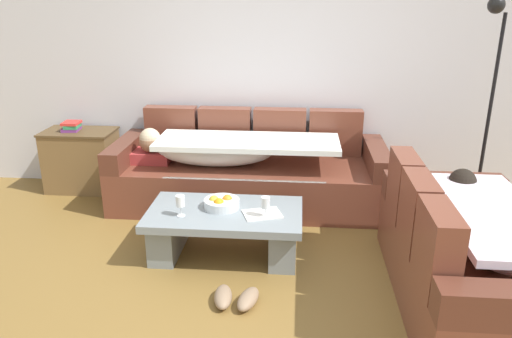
{
  "coord_description": "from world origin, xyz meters",
  "views": [
    {
      "loc": [
        0.26,
        -2.88,
        1.97
      ],
      "look_at": [
        -0.09,
        1.09,
        0.55
      ],
      "focal_mm": 34.72,
      "sensor_mm": 36.0,
      "label": 1
    }
  ],
  "objects_px": {
    "open_magazine": "(262,214)",
    "floor_lamp": "(488,97)",
    "fruit_bowl": "(221,203)",
    "couch_along_wall": "(244,172)",
    "couch_near_window": "(469,258)",
    "book_stack_on_cabinet": "(72,126)",
    "wine_glass_near_right": "(265,203)",
    "pair_of_shoes": "(236,298)",
    "coffee_table": "(225,227)",
    "side_cabinet": "(82,160)",
    "wine_glass_near_left": "(180,202)"
  },
  "relations": [
    {
      "from": "book_stack_on_cabinet",
      "to": "floor_lamp",
      "type": "relative_size",
      "value": 0.11
    },
    {
      "from": "pair_of_shoes",
      "to": "couch_near_window",
      "type": "bearing_deg",
      "value": 6.2
    },
    {
      "from": "couch_along_wall",
      "to": "fruit_bowl",
      "type": "distance_m",
      "value": 0.99
    },
    {
      "from": "open_magazine",
      "to": "book_stack_on_cabinet",
      "type": "bearing_deg",
      "value": 128.76
    },
    {
      "from": "wine_glass_near_right",
      "to": "open_magazine",
      "type": "xyz_separation_m",
      "value": [
        -0.03,
        0.05,
        -0.11
      ]
    },
    {
      "from": "couch_near_window",
      "to": "book_stack_on_cabinet",
      "type": "height_order",
      "value": "couch_near_window"
    },
    {
      "from": "fruit_bowl",
      "to": "open_magazine",
      "type": "relative_size",
      "value": 1.0
    },
    {
      "from": "couch_near_window",
      "to": "open_magazine",
      "type": "xyz_separation_m",
      "value": [
        -1.39,
        0.45,
        0.05
      ]
    },
    {
      "from": "fruit_bowl",
      "to": "pair_of_shoes",
      "type": "height_order",
      "value": "fruit_bowl"
    },
    {
      "from": "couch_along_wall",
      "to": "open_magazine",
      "type": "height_order",
      "value": "couch_along_wall"
    },
    {
      "from": "couch_near_window",
      "to": "fruit_bowl",
      "type": "distance_m",
      "value": 1.81
    },
    {
      "from": "wine_glass_near_left",
      "to": "wine_glass_near_right",
      "type": "height_order",
      "value": "same"
    },
    {
      "from": "wine_glass_near_left",
      "to": "open_magazine",
      "type": "xyz_separation_m",
      "value": [
        0.61,
        0.08,
        -0.11
      ]
    },
    {
      "from": "couch_along_wall",
      "to": "pair_of_shoes",
      "type": "height_order",
      "value": "couch_along_wall"
    },
    {
      "from": "open_magazine",
      "to": "pair_of_shoes",
      "type": "bearing_deg",
      "value": -120.9
    },
    {
      "from": "side_cabinet",
      "to": "wine_glass_near_left",
      "type": "bearing_deg",
      "value": -44.99
    },
    {
      "from": "couch_along_wall",
      "to": "fruit_bowl",
      "type": "relative_size",
      "value": 9.28
    },
    {
      "from": "coffee_table",
      "to": "side_cabinet",
      "type": "bearing_deg",
      "value": 143.45
    },
    {
      "from": "side_cabinet",
      "to": "pair_of_shoes",
      "type": "bearing_deg",
      "value": -45.85
    },
    {
      "from": "couch_along_wall",
      "to": "fruit_bowl",
      "type": "height_order",
      "value": "couch_along_wall"
    },
    {
      "from": "pair_of_shoes",
      "to": "coffee_table",
      "type": "bearing_deg",
      "value": 104.05
    },
    {
      "from": "wine_glass_near_left",
      "to": "pair_of_shoes",
      "type": "bearing_deg",
      "value": -48.2
    },
    {
      "from": "couch_along_wall",
      "to": "open_magazine",
      "type": "distance_m",
      "value": 1.12
    },
    {
      "from": "floor_lamp",
      "to": "open_magazine",
      "type": "bearing_deg",
      "value": -151.71
    },
    {
      "from": "open_magazine",
      "to": "floor_lamp",
      "type": "xyz_separation_m",
      "value": [
        1.89,
        1.02,
        0.73
      ]
    },
    {
      "from": "couch_near_window",
      "to": "coffee_table",
      "type": "bearing_deg",
      "value": 73.63
    },
    {
      "from": "open_magazine",
      "to": "book_stack_on_cabinet",
      "type": "xyz_separation_m",
      "value": [
        -2.06,
        1.31,
        0.3
      ]
    },
    {
      "from": "couch_along_wall",
      "to": "couch_near_window",
      "type": "height_order",
      "value": "same"
    },
    {
      "from": "floor_lamp",
      "to": "wine_glass_near_left",
      "type": "bearing_deg",
      "value": -156.32
    },
    {
      "from": "wine_glass_near_left",
      "to": "side_cabinet",
      "type": "xyz_separation_m",
      "value": [
        -1.39,
        1.39,
        -0.17
      ]
    },
    {
      "from": "coffee_table",
      "to": "book_stack_on_cabinet",
      "type": "relative_size",
      "value": 5.65
    },
    {
      "from": "side_cabinet",
      "to": "pair_of_shoes",
      "type": "height_order",
      "value": "side_cabinet"
    },
    {
      "from": "wine_glass_near_right",
      "to": "pair_of_shoes",
      "type": "distance_m",
      "value": 0.74
    },
    {
      "from": "wine_glass_near_right",
      "to": "side_cabinet",
      "type": "xyz_separation_m",
      "value": [
        -2.03,
        1.36,
        -0.17
      ]
    },
    {
      "from": "couch_along_wall",
      "to": "side_cabinet",
      "type": "distance_m",
      "value": 1.75
    },
    {
      "from": "couch_along_wall",
      "to": "side_cabinet",
      "type": "bearing_deg",
      "value": 172.67
    },
    {
      "from": "coffee_table",
      "to": "pair_of_shoes",
      "type": "bearing_deg",
      "value": -75.95
    },
    {
      "from": "wine_glass_near_left",
      "to": "couch_along_wall",
      "type": "bearing_deg",
      "value": 73.29
    },
    {
      "from": "open_magazine",
      "to": "couch_near_window",
      "type": "bearing_deg",
      "value": -36.74
    },
    {
      "from": "floor_lamp",
      "to": "fruit_bowl",
      "type": "bearing_deg",
      "value": -157.48
    },
    {
      "from": "book_stack_on_cabinet",
      "to": "pair_of_shoes",
      "type": "distance_m",
      "value": 2.8
    },
    {
      "from": "couch_near_window",
      "to": "pair_of_shoes",
      "type": "bearing_deg",
      "value": 96.2
    },
    {
      "from": "fruit_bowl",
      "to": "book_stack_on_cabinet",
      "type": "height_order",
      "value": "book_stack_on_cabinet"
    },
    {
      "from": "fruit_bowl",
      "to": "wine_glass_near_left",
      "type": "bearing_deg",
      "value": -147.94
    },
    {
      "from": "couch_near_window",
      "to": "side_cabinet",
      "type": "height_order",
      "value": "couch_near_window"
    },
    {
      "from": "couch_along_wall",
      "to": "couch_near_window",
      "type": "distance_m",
      "value": 2.26
    },
    {
      "from": "couch_along_wall",
      "to": "book_stack_on_cabinet",
      "type": "relative_size",
      "value": 12.23
    },
    {
      "from": "wine_glass_near_left",
      "to": "book_stack_on_cabinet",
      "type": "distance_m",
      "value": 2.01
    },
    {
      "from": "pair_of_shoes",
      "to": "fruit_bowl",
      "type": "bearing_deg",
      "value": 105.49
    },
    {
      "from": "wine_glass_near_left",
      "to": "floor_lamp",
      "type": "distance_m",
      "value": 2.81
    }
  ]
}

